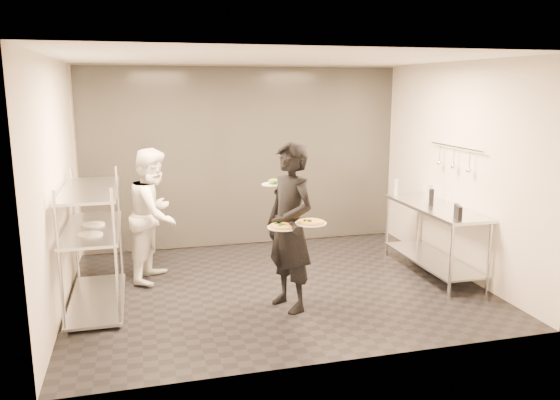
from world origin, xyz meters
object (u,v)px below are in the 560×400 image
object	(u,v)px
prep_counter	(434,227)
pizza_plate_far	(311,222)
pizza_plate_near	(283,226)
salad_plate	(273,183)
waiter	(290,227)
chef	(154,215)
pass_rack	(93,240)
bottle_clear	(430,193)
pos_monitor	(458,212)
bottle_dark	(431,197)
bottle_green	(396,187)

from	to	relation	value
prep_counter	pizza_plate_far	size ratio (longest dim) A/B	5.34
pizza_plate_near	salad_plate	world-z (taller)	salad_plate
pizza_plate_near	pizza_plate_far	bearing A→B (deg)	-12.94
waiter	pizza_plate_near	bearing A→B (deg)	-58.57
chef	pass_rack	bearing A→B (deg)	157.12
bottle_clear	pass_rack	bearing A→B (deg)	-175.94
waiter	pos_monitor	bearing A→B (deg)	66.84
pizza_plate_near	salad_plate	bearing A→B (deg)	88.29
waiter	pizza_plate_far	distance (m)	0.31
chef	bottle_dark	world-z (taller)	chef
bottle_clear	chef	bearing A→B (deg)	173.96
pass_rack	prep_counter	size ratio (longest dim) A/B	0.89
pass_rack	bottle_green	distance (m)	4.25
pizza_plate_far	pizza_plate_near	bearing A→B (deg)	167.06
chef	pizza_plate_near	size ratio (longest dim) A/B	5.15
pass_rack	pos_monitor	distance (m)	4.28
pizza_plate_near	prep_counter	bearing A→B (deg)	20.14
pass_rack	pizza_plate_near	size ratio (longest dim) A/B	4.80
prep_counter	pizza_plate_far	distance (m)	2.27
salad_plate	bottle_green	size ratio (longest dim) A/B	1.16
pos_monitor	pass_rack	bearing A→B (deg)	-170.69
pos_monitor	bottle_clear	world-z (taller)	bottle_clear
chef	bottle_dark	xyz separation A→B (m)	(3.57, -0.68, 0.18)
salad_plate	bottle_dark	world-z (taller)	salad_plate
bottle_green	bottle_clear	distance (m)	0.55
waiter	bottle_clear	distance (m)	2.50
pass_rack	bottle_green	world-z (taller)	pass_rack
waiter	pos_monitor	world-z (taller)	waiter
chef	pizza_plate_near	distance (m)	2.03
chef	pos_monitor	size ratio (longest dim) A/B	7.36
chef	bottle_clear	bearing A→B (deg)	-73.87
prep_counter	bottle_clear	size ratio (longest dim) A/B	8.08
chef	pizza_plate_far	distance (m)	2.28
pizza_plate_far	bottle_dark	world-z (taller)	bottle_dark
bottle_dark	pizza_plate_far	bearing A→B (deg)	-154.64
pass_rack	bottle_green	bearing A→B (deg)	10.92
bottle_clear	bottle_green	bearing A→B (deg)	118.34
pos_monitor	bottle_green	world-z (taller)	bottle_green
waiter	pizza_plate_far	world-z (taller)	waiter
waiter	pos_monitor	size ratio (longest dim) A/B	8.14
prep_counter	waiter	world-z (taller)	waiter
salad_plate	bottle_clear	world-z (taller)	salad_plate
bottle_green	bottle_clear	world-z (taller)	bottle_green
bottle_clear	pizza_plate_near	bearing A→B (deg)	-154.32
bottle_clear	bottle_dark	world-z (taller)	bottle_dark
salad_plate	bottle_clear	xyz separation A→B (m)	(2.41, 0.70, -0.37)
waiter	bottle_green	distance (m)	2.51
prep_counter	salad_plate	world-z (taller)	salad_plate
chef	bottle_clear	size ratio (longest dim) A/B	7.71
pass_rack	pos_monitor	bearing A→B (deg)	-9.67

